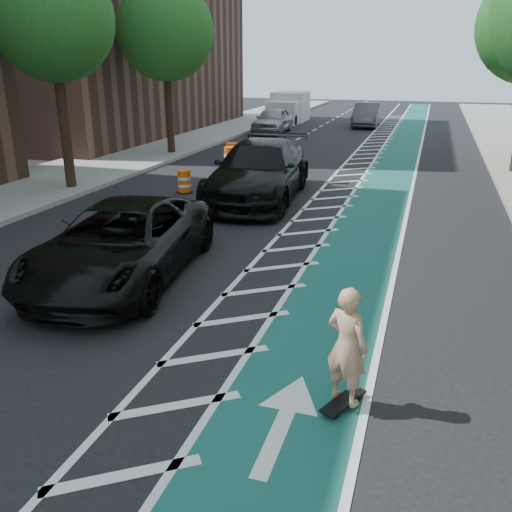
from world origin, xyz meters
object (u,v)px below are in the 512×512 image
at_px(suv_near, 122,242).
at_px(suv_far, 259,171).
at_px(barrel_a, 184,182).
at_px(skateboarder, 347,346).

bearing_deg(suv_near, suv_far, 78.48).
relative_size(suv_far, barrel_a, 8.28).
xyz_separation_m(skateboarder, suv_far, (-4.65, 10.97, 0.02)).
distance_m(suv_near, suv_far, 7.73).
height_order(skateboarder, suv_near, skateboarder).
distance_m(suv_far, barrel_a, 2.91).
distance_m(skateboarder, suv_near, 6.25).
relative_size(skateboarder, suv_near, 0.29).
xyz_separation_m(suv_far, barrel_a, (-2.85, 0.14, -0.59)).
relative_size(suv_near, barrel_a, 7.26).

